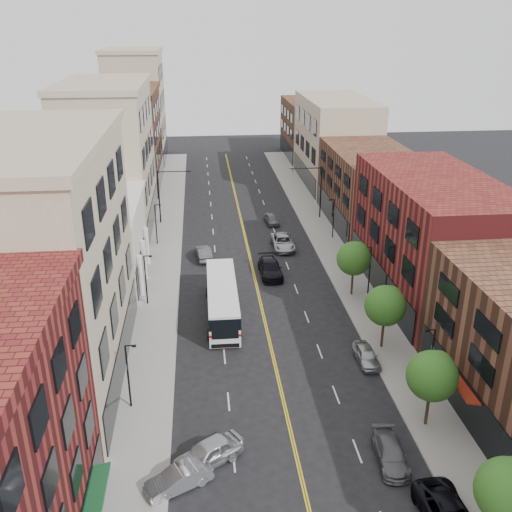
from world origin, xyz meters
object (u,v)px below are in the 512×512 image
object	(u,v)px
car_parked_far	(366,355)
car_lane_behind	(204,253)
car_angle_b	(179,479)
car_lane_c	(271,219)
city_bus	(222,298)
car_lane_b	(283,242)
car_angle_a	(208,453)
car_lane_a	(270,268)
car_parked_mid	(391,454)

from	to	relation	value
car_parked_far	car_lane_behind	size ratio (longest dim) A/B	0.87
car_angle_b	car_parked_far	bearing A→B (deg)	102.82
car_lane_c	car_angle_b	bearing A→B (deg)	-110.09
city_bus	car_angle_b	size ratio (longest dim) A/B	3.05
car_parked_far	car_lane_behind	distance (m)	26.25
car_lane_b	car_lane_c	bearing A→B (deg)	91.59
car_angle_a	car_parked_far	bearing A→B (deg)	96.19
car_lane_a	car_lane_c	world-z (taller)	car_lane_a
car_parked_mid	car_lane_behind	size ratio (longest dim) A/B	0.98
car_angle_a	car_lane_behind	size ratio (longest dim) A/B	1.05
car_angle_b	car_parked_mid	bearing A→B (deg)	67.50
car_lane_a	car_lane_b	bearing A→B (deg)	70.64
car_angle_b	car_angle_a	bearing A→B (deg)	109.97
car_lane_behind	car_lane_b	bearing A→B (deg)	-173.23
car_parked_mid	car_lane_b	bearing A→B (deg)	96.36
car_angle_a	car_lane_b	xyz separation A→B (m)	(9.84, 35.47, -0.01)
car_parked_far	car_lane_b	world-z (taller)	car_lane_b
car_angle_b	car_lane_c	bearing A→B (deg)	140.03
car_lane_b	car_angle_a	bearing A→B (deg)	-105.66
car_lane_c	car_lane_a	bearing A→B (deg)	-103.90
car_parked_mid	car_lane_b	distance (m)	36.54
car_lane_c	car_lane_b	bearing A→B (deg)	-94.51
car_angle_a	car_lane_a	distance (m)	28.70
car_lane_behind	car_lane_a	size ratio (longest dim) A/B	0.80
car_parked_mid	car_lane_c	size ratio (longest dim) A/B	1.14
car_angle_a	car_lane_b	world-z (taller)	car_angle_a
car_angle_b	car_parked_far	world-z (taller)	car_angle_b
car_angle_a	car_lane_behind	world-z (taller)	car_angle_a
car_parked_mid	car_parked_far	distance (m)	11.24
car_lane_a	car_angle_a	bearing A→B (deg)	-106.33
car_parked_far	car_parked_mid	bearing A→B (deg)	-100.08
car_angle_a	car_lane_behind	xyz separation A→B (m)	(0.23, 33.03, -0.06)
car_lane_b	car_lane_c	world-z (taller)	car_lane_b
car_lane_c	car_parked_far	bearing A→B (deg)	-90.53
car_angle_a	car_angle_b	size ratio (longest dim) A/B	1.15
car_angle_a	car_lane_a	size ratio (longest dim) A/B	0.84
car_angle_a	car_parked_far	world-z (taller)	car_angle_a
car_parked_mid	car_lane_b	xyz separation A→B (m)	(-1.56, 36.50, 0.15)
city_bus	car_parked_mid	distance (m)	22.41
car_lane_behind	car_lane_c	distance (m)	14.64
car_parked_mid	car_lane_a	world-z (taller)	car_lane_a
car_parked_far	car_lane_c	world-z (taller)	car_parked_far
car_lane_behind	car_parked_mid	bearing A→B (deg)	100.66
car_lane_behind	car_lane_b	distance (m)	9.91
car_lane_a	car_parked_far	bearing A→B (deg)	-73.73
car_angle_a	car_parked_far	distance (m)	16.46
car_angle_a	car_angle_b	world-z (taller)	car_angle_a
car_angle_a	car_lane_behind	distance (m)	33.03
city_bus	car_parked_far	bearing A→B (deg)	-38.54
car_angle_b	car_lane_b	distance (m)	39.11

